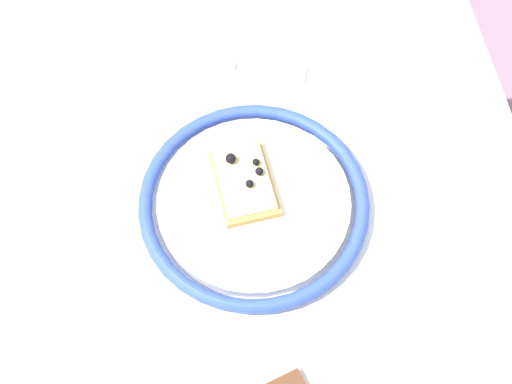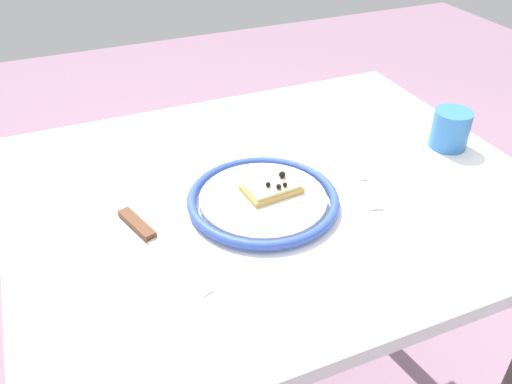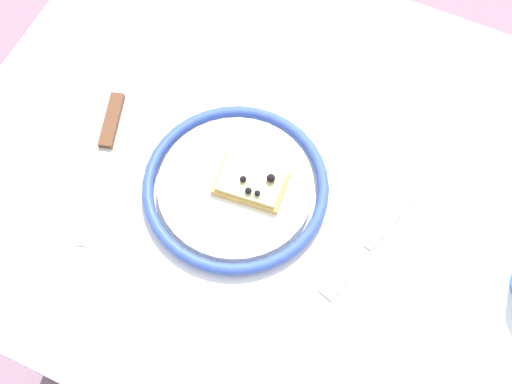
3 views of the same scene
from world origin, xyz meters
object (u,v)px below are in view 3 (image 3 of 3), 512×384
plate (236,187)px  knife (107,140)px  dining_table (276,209)px  fork (371,243)px  pizza_slice_near (251,183)px

plate → knife: plate is taller
dining_table → fork: (-0.16, 0.04, 0.12)m
plate → fork: size_ratio=1.31×
dining_table → fork: bearing=164.2°
dining_table → pizza_slice_near: pizza_slice_near is taller
dining_table → pizza_slice_near: (0.02, 0.04, 0.14)m
pizza_slice_near → knife: 0.22m
plate → pizza_slice_near: pizza_slice_near is taller
dining_table → pizza_slice_near: size_ratio=9.16×
pizza_slice_near → fork: bearing=178.4°
plate → fork: bearing=-179.2°
plate → knife: size_ratio=1.10×
plate → fork: (-0.20, -0.00, -0.01)m
plate → pizza_slice_near: (-0.02, -0.01, 0.01)m
pizza_slice_near → fork: pizza_slice_near is taller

